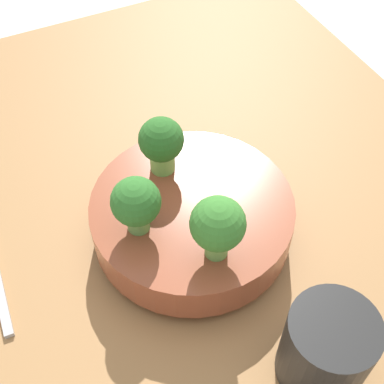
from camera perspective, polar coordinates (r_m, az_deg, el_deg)
ground_plane at (r=0.67m, az=2.33°, el=-7.16°), size 6.00×6.00×0.00m
table at (r=0.65m, az=2.38°, el=-6.26°), size 1.04×0.75×0.04m
bowl at (r=0.61m, az=0.00°, el=-2.73°), size 0.23×0.23×0.06m
broccoli_floret_right at (r=0.51m, az=2.76°, el=-3.60°), size 0.06×0.06×0.08m
broccoli_floret_front at (r=0.54m, az=-6.00°, el=-1.21°), size 0.05×0.05×0.07m
broccoli_floret_left at (r=0.59m, az=-3.29°, el=5.29°), size 0.05×0.05×0.07m
cup at (r=0.53m, az=14.10°, el=-15.93°), size 0.08×0.08×0.10m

